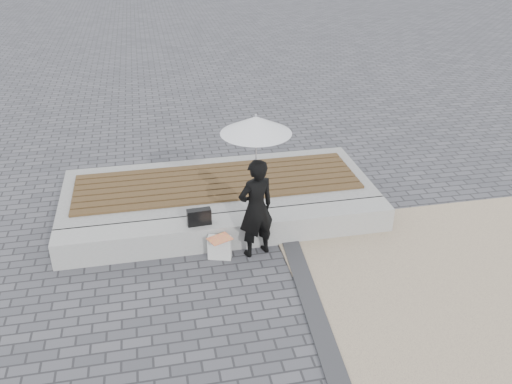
% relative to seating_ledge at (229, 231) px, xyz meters
% --- Properties ---
extents(ground, '(80.00, 80.00, 0.00)m').
position_rel_seating_ledge_xyz_m(ground, '(0.00, -1.60, -0.20)').
color(ground, '#4C4C51').
rests_on(ground, ground).
extents(terrazzo_zone, '(5.00, 5.00, 0.02)m').
position_rel_seating_ledge_xyz_m(terrazzo_zone, '(3.20, -2.10, -0.19)').
color(terrazzo_zone, tan).
rests_on(terrazzo_zone, ground).
extents(edging_band, '(0.61, 5.20, 0.04)m').
position_rel_seating_ledge_xyz_m(edging_band, '(0.75, -2.10, -0.18)').
color(edging_band, '#323235').
rests_on(edging_band, ground).
extents(seating_ledge, '(5.00, 0.45, 0.40)m').
position_rel_seating_ledge_xyz_m(seating_ledge, '(0.00, 0.00, 0.00)').
color(seating_ledge, '#A8A8A3').
rests_on(seating_ledge, ground).
extents(timber_platform, '(5.00, 2.00, 0.40)m').
position_rel_seating_ledge_xyz_m(timber_platform, '(0.00, 1.20, 0.00)').
color(timber_platform, '#989793').
rests_on(timber_platform, ground).
extents(timber_decking, '(4.60, 1.40, 0.04)m').
position_rel_seating_ledge_xyz_m(timber_decking, '(0.00, 1.20, 0.22)').
color(timber_decking, brown).
rests_on(timber_decking, timber_platform).
extents(woman, '(0.63, 0.51, 1.49)m').
position_rel_seating_ledge_xyz_m(woman, '(0.33, -0.35, 0.54)').
color(woman, black).
rests_on(woman, ground).
extents(parasol, '(0.93, 0.93, 1.19)m').
position_rel_seating_ledge_xyz_m(parasol, '(0.33, -0.35, 1.77)').
color(parasol, '#B7B7BC').
rests_on(parasol, ground).
extents(handbag, '(0.35, 0.14, 0.24)m').
position_rel_seating_ledge_xyz_m(handbag, '(-0.44, -0.05, 0.32)').
color(handbag, black).
rests_on(handbag, seating_ledge).
extents(canvas_tote, '(0.36, 0.23, 0.35)m').
position_rel_seating_ledge_xyz_m(canvas_tote, '(-0.20, -0.37, -0.03)').
color(canvas_tote, white).
rests_on(canvas_tote, ground).
extents(magazine, '(0.38, 0.34, 0.01)m').
position_rel_seating_ledge_xyz_m(magazine, '(-0.20, -0.42, 0.15)').
color(magazine, '#DD394A').
rests_on(magazine, canvas_tote).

